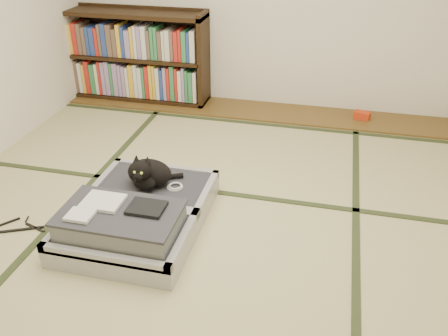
# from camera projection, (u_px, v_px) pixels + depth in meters

# --- Properties ---
(floor) EXTENTS (4.50, 4.50, 0.00)m
(floor) POSITION_uv_depth(u_px,v_px,m) (205.00, 224.00, 3.22)
(floor) COLOR #BFBA7F
(floor) RESTS_ON ground
(wood_strip) EXTENTS (4.00, 0.50, 0.02)m
(wood_strip) POSITION_uv_depth(u_px,v_px,m) (257.00, 111.00, 4.90)
(wood_strip) COLOR brown
(wood_strip) RESTS_ON ground
(red_item) EXTENTS (0.17, 0.13, 0.07)m
(red_item) POSITION_uv_depth(u_px,v_px,m) (362.00, 115.00, 4.69)
(red_item) COLOR red
(red_item) RESTS_ON wood_strip
(room_shell) EXTENTS (4.50, 4.50, 4.50)m
(room_shell) POSITION_uv_depth(u_px,v_px,m) (199.00, 0.00, 2.50)
(room_shell) COLOR white
(room_shell) RESTS_ON ground
(tatami_borders) EXTENTS (4.00, 4.50, 0.01)m
(tatami_borders) POSITION_uv_depth(u_px,v_px,m) (222.00, 186.00, 3.64)
(tatami_borders) COLOR #2D381E
(tatami_borders) RESTS_ON ground
(bookcase) EXTENTS (1.53, 0.35, 0.98)m
(bookcase) POSITION_uv_depth(u_px,v_px,m) (136.00, 58.00, 5.01)
(bookcase) COLOR black
(bookcase) RESTS_ON wood_strip
(suitcase) EXTENTS (0.82, 1.09, 0.32)m
(suitcase) POSITION_uv_depth(u_px,v_px,m) (137.00, 215.00, 3.11)
(suitcase) COLOR #ADADB2
(suitcase) RESTS_ON floor
(cat) EXTENTS (0.36, 0.37, 0.29)m
(cat) POSITION_uv_depth(u_px,v_px,m) (148.00, 173.00, 3.28)
(cat) COLOR black
(cat) RESTS_ON suitcase
(cable_coil) EXTENTS (0.11, 0.11, 0.03)m
(cable_coil) POSITION_uv_depth(u_px,v_px,m) (175.00, 187.00, 3.32)
(cable_coil) COLOR white
(cable_coil) RESTS_ON suitcase
(hanger) EXTENTS (0.37, 0.25, 0.01)m
(hanger) POSITION_uv_depth(u_px,v_px,m) (18.00, 228.00, 3.17)
(hanger) COLOR black
(hanger) RESTS_ON floor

